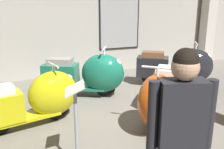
{
  "coord_description": "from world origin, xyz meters",
  "views": [
    {
      "loc": [
        -1.91,
        -3.43,
        2.0
      ],
      "look_at": [
        -0.05,
        1.19,
        0.58
      ],
      "focal_mm": 39.9,
      "sensor_mm": 36.0,
      "label": 1
    }
  ],
  "objects_px": {
    "scooter_3": "(180,67)",
    "visitor_0": "(180,131)",
    "scooter_1": "(90,74)",
    "scooter_2": "(159,96)",
    "info_stanchion": "(77,135)",
    "scooter_0": "(38,98)"
  },
  "relations": [
    {
      "from": "scooter_3",
      "to": "visitor_0",
      "type": "height_order",
      "value": "visitor_0"
    },
    {
      "from": "scooter_1",
      "to": "visitor_0",
      "type": "bearing_deg",
      "value": -65.3
    },
    {
      "from": "scooter_3",
      "to": "visitor_0",
      "type": "relative_size",
      "value": 1.07
    },
    {
      "from": "scooter_3",
      "to": "scooter_2",
      "type": "bearing_deg",
      "value": -101.48
    },
    {
      "from": "visitor_0",
      "to": "scooter_1",
      "type": "bearing_deg",
      "value": 13.07
    },
    {
      "from": "info_stanchion",
      "to": "scooter_0",
      "type": "bearing_deg",
      "value": 102.1
    },
    {
      "from": "scooter_0",
      "to": "scooter_3",
      "type": "xyz_separation_m",
      "value": [
        3.47,
        0.8,
        0.04
      ]
    },
    {
      "from": "scooter_0",
      "to": "scooter_2",
      "type": "bearing_deg",
      "value": -32.95
    },
    {
      "from": "scooter_1",
      "to": "visitor_0",
      "type": "relative_size",
      "value": 1.09
    },
    {
      "from": "scooter_0",
      "to": "scooter_1",
      "type": "relative_size",
      "value": 0.96
    },
    {
      "from": "scooter_1",
      "to": "scooter_2",
      "type": "height_order",
      "value": "scooter_1"
    },
    {
      "from": "scooter_0",
      "to": "scooter_2",
      "type": "xyz_separation_m",
      "value": [
        1.9,
        -0.74,
        0.03
      ]
    },
    {
      "from": "scooter_2",
      "to": "scooter_3",
      "type": "bearing_deg",
      "value": 175.32
    },
    {
      "from": "scooter_1",
      "to": "info_stanchion",
      "type": "distance_m",
      "value": 2.57
    },
    {
      "from": "scooter_0",
      "to": "scooter_3",
      "type": "height_order",
      "value": "scooter_3"
    },
    {
      "from": "scooter_2",
      "to": "scooter_1",
      "type": "bearing_deg",
      "value": -117.05
    },
    {
      "from": "visitor_0",
      "to": "info_stanchion",
      "type": "height_order",
      "value": "visitor_0"
    },
    {
      "from": "info_stanchion",
      "to": "visitor_0",
      "type": "bearing_deg",
      "value": -61.45
    },
    {
      "from": "scooter_2",
      "to": "scooter_3",
      "type": "distance_m",
      "value": 2.2
    },
    {
      "from": "visitor_0",
      "to": "scooter_3",
      "type": "bearing_deg",
      "value": -19.55
    },
    {
      "from": "scooter_1",
      "to": "scooter_0",
      "type": "bearing_deg",
      "value": -111.57
    },
    {
      "from": "scooter_0",
      "to": "scooter_1",
      "type": "bearing_deg",
      "value": 27.38
    }
  ]
}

